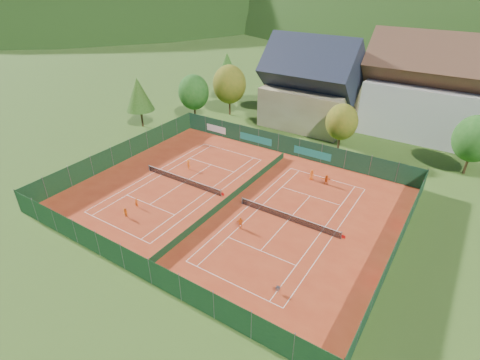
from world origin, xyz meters
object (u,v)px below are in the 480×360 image
object	(u,v)px
player_left_far	(189,165)
player_right_far_b	(326,180)
player_right_near	(240,223)
ball_hopper	(278,288)
player_left_near	(137,203)
chalet	(310,89)
hotel_block_a	(431,93)
player_left_mid	(125,213)
player_right_far_a	(312,175)

from	to	relation	value
player_left_far	player_right_far_b	size ratio (longest dim) A/B	1.01
player_left_far	player_right_near	distance (m)	16.15
player_left_far	player_right_near	xyz separation A→B (m)	(14.09, -7.89, 0.03)
ball_hopper	player_left_near	world-z (taller)	player_left_near
player_left_far	player_right_far_b	world-z (taller)	player_left_far
player_right_far_b	chalet	bearing A→B (deg)	-83.86
hotel_block_a	player_right_near	distance (m)	42.53
player_left_mid	player_left_far	size ratio (longest dim) A/B	0.86
player_left_near	player_left_mid	bearing A→B (deg)	-88.62
player_right_far_a	player_right_near	bearing A→B (deg)	86.54
player_left_far	player_right_near	world-z (taller)	player_right_near
player_left_near	player_right_far_a	xyz separation A→B (m)	(15.27, 18.08, 0.13)
hotel_block_a	player_right_far_a	world-z (taller)	hotel_block_a
player_right_near	player_right_far_b	xyz separation A→B (m)	(4.44, 14.66, -0.04)
hotel_block_a	player_right_near	world-z (taller)	hotel_block_a
chalet	player_left_mid	world-z (taller)	chalet
ball_hopper	player_right_far_b	size ratio (longest dim) A/B	0.56
player_left_mid	player_right_far_a	world-z (taller)	player_right_far_a
hotel_block_a	player_right_far_b	xyz separation A→B (m)	(-7.44, -25.64, -6.67)
player_left_mid	player_right_far_b	world-z (taller)	player_right_far_b
player_left_near	player_right_near	bearing A→B (deg)	3.27
player_left_far	player_right_far_a	size ratio (longest dim) A/B	0.95
player_left_near	player_right_near	world-z (taller)	player_right_near
chalet	player_left_near	bearing A→B (deg)	-98.91
hotel_block_a	player_right_far_b	bearing A→B (deg)	-106.18
ball_hopper	player_right_far_b	xyz separation A→B (m)	(-3.68, 20.94, 0.16)
player_left_mid	player_right_far_b	distance (m)	26.41
player_left_mid	player_right_near	distance (m)	13.71
player_left_near	ball_hopper	bearing A→B (deg)	-19.05
hotel_block_a	player_right_far_a	size ratio (longest dim) A/B	14.22
player_left_far	player_right_far_a	bearing A→B (deg)	-140.05
player_left_far	player_left_near	bearing A→B (deg)	112.68
player_left_mid	chalet	bearing A→B (deg)	80.82
player_left_near	player_right_far_b	size ratio (longest dim) A/B	0.88
chalet	player_right_far_b	xyz separation A→B (m)	(11.56, -19.64, -5.91)
player_right_far_a	player_right_far_b	distance (m)	2.19
hotel_block_a	player_right_far_b	size ratio (longest dim) A/B	15.17
chalet	player_right_far_a	bearing A→B (deg)	-64.40
ball_hopper	player_left_far	distance (m)	26.34
ball_hopper	player_right_far_a	bearing A→B (deg)	105.60
hotel_block_a	ball_hopper	world-z (taller)	hotel_block_a
ball_hopper	player_right_near	size ratio (longest dim) A/B	0.54
chalet	player_left_mid	size ratio (longest dim) A/B	13.06
chalet	ball_hopper	xyz separation A→B (m)	(15.24, -40.58, -6.07)
player_right_far_a	player_left_far	bearing A→B (deg)	27.94
player_right_near	player_right_far_b	size ratio (longest dim) A/B	1.05
player_right_near	player_right_far_b	world-z (taller)	player_right_near
ball_hopper	player_right_near	distance (m)	10.26
ball_hopper	player_left_near	size ratio (longest dim) A/B	0.64
ball_hopper	player_left_mid	xyz separation A→B (m)	(-20.64, 0.69, 0.06)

